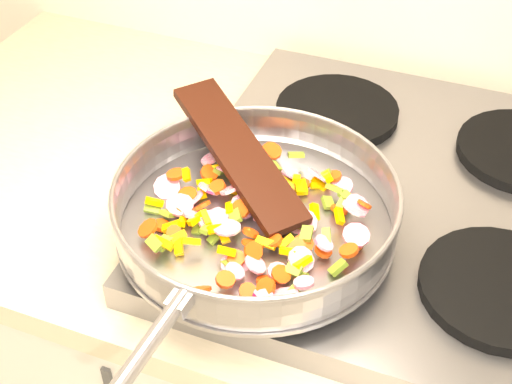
% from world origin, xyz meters
% --- Properties ---
extents(cooktop, '(0.60, 0.60, 0.04)m').
position_xyz_m(cooktop, '(-0.70, 1.67, 0.92)').
color(cooktop, '#939399').
rests_on(cooktop, counter_top).
extents(grate_fl, '(0.19, 0.19, 0.02)m').
position_xyz_m(grate_fl, '(-0.84, 1.52, 0.95)').
color(grate_fl, black).
rests_on(grate_fl, cooktop).
extents(grate_fr, '(0.19, 0.19, 0.02)m').
position_xyz_m(grate_fr, '(-0.56, 1.52, 0.95)').
color(grate_fr, black).
rests_on(grate_fr, cooktop).
extents(grate_bl, '(0.19, 0.19, 0.02)m').
position_xyz_m(grate_bl, '(-0.84, 1.81, 0.95)').
color(grate_bl, black).
rests_on(grate_bl, cooktop).
extents(saute_pan, '(0.40, 0.56, 0.06)m').
position_xyz_m(saute_pan, '(-0.86, 1.51, 0.99)').
color(saute_pan, '#9E9EA5').
rests_on(saute_pan, grate_fl).
extents(vegetable_heap, '(0.30, 0.30, 0.05)m').
position_xyz_m(vegetable_heap, '(-0.86, 1.51, 0.97)').
color(vegetable_heap, '#FFB300').
rests_on(vegetable_heap, saute_pan).
extents(wooden_spatula, '(0.25, 0.22, 0.07)m').
position_xyz_m(wooden_spatula, '(-0.91, 1.58, 1.01)').
color(wooden_spatula, black).
rests_on(wooden_spatula, saute_pan).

